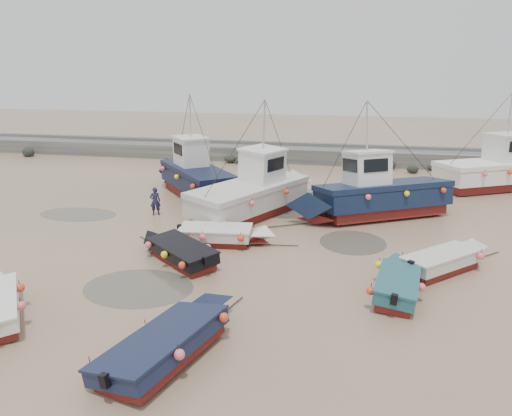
{
  "coord_description": "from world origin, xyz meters",
  "views": [
    {
      "loc": [
        5.14,
        -19.26,
        8.2
      ],
      "look_at": [
        0.6,
        3.26,
        1.4
      ],
      "focal_mm": 35.0,
      "sensor_mm": 36.0,
      "label": 1
    }
  ],
  "objects_px": {
    "cabin_boat_0": "(193,174)",
    "cabin_boat_2": "(374,194)",
    "dinghy_5": "(223,233)",
    "dinghy_2": "(397,280)",
    "cabin_boat_3": "(500,169)",
    "dinghy_1": "(173,339)",
    "dinghy_4": "(178,248)",
    "dinghy_3": "(448,258)",
    "cabin_boat_1": "(256,191)",
    "person": "(156,215)"
  },
  "relations": [
    {
      "from": "cabin_boat_0",
      "to": "cabin_boat_2",
      "type": "xyz_separation_m",
      "value": [
        11.08,
        -2.74,
        -0.01
      ]
    },
    {
      "from": "dinghy_5",
      "to": "dinghy_2",
      "type": "bearing_deg",
      "value": 57.74
    },
    {
      "from": "dinghy_2",
      "to": "cabin_boat_3",
      "type": "distance_m",
      "value": 19.19
    },
    {
      "from": "dinghy_2",
      "to": "cabin_boat_2",
      "type": "height_order",
      "value": "cabin_boat_2"
    },
    {
      "from": "dinghy_1",
      "to": "dinghy_4",
      "type": "height_order",
      "value": "same"
    },
    {
      "from": "cabin_boat_2",
      "to": "dinghy_1",
      "type": "bearing_deg",
      "value": 128.9
    },
    {
      "from": "dinghy_3",
      "to": "cabin_boat_1",
      "type": "xyz_separation_m",
      "value": [
        -9.14,
        6.11,
        0.77
      ]
    },
    {
      "from": "dinghy_1",
      "to": "dinghy_5",
      "type": "height_order",
      "value": "same"
    },
    {
      "from": "dinghy_2",
      "to": "dinghy_5",
      "type": "bearing_deg",
      "value": 162.13
    },
    {
      "from": "dinghy_2",
      "to": "cabin_boat_2",
      "type": "xyz_separation_m",
      "value": [
        -0.63,
        9.32,
        0.77
      ]
    },
    {
      "from": "person",
      "to": "dinghy_5",
      "type": "bearing_deg",
      "value": 116.22
    },
    {
      "from": "dinghy_3",
      "to": "cabin_boat_0",
      "type": "height_order",
      "value": "cabin_boat_0"
    },
    {
      "from": "cabin_boat_1",
      "to": "person",
      "type": "height_order",
      "value": "cabin_boat_1"
    },
    {
      "from": "dinghy_2",
      "to": "dinghy_3",
      "type": "bearing_deg",
      "value": 59.05
    },
    {
      "from": "dinghy_4",
      "to": "cabin_boat_3",
      "type": "bearing_deg",
      "value": -5.98
    },
    {
      "from": "dinghy_3",
      "to": "person",
      "type": "bearing_deg",
      "value": -152.39
    },
    {
      "from": "dinghy_2",
      "to": "cabin_boat_1",
      "type": "distance_m",
      "value": 11.2
    },
    {
      "from": "dinghy_5",
      "to": "cabin_boat_2",
      "type": "height_order",
      "value": "cabin_boat_2"
    },
    {
      "from": "dinghy_5",
      "to": "cabin_boat_3",
      "type": "distance_m",
      "value": 20.55
    },
    {
      "from": "cabin_boat_1",
      "to": "cabin_boat_0",
      "type": "bearing_deg",
      "value": 172.49
    },
    {
      "from": "dinghy_4",
      "to": "dinghy_5",
      "type": "xyz_separation_m",
      "value": [
        1.38,
        2.25,
        0.01
      ]
    },
    {
      "from": "dinghy_4",
      "to": "dinghy_5",
      "type": "relative_size",
      "value": 0.89
    },
    {
      "from": "dinghy_5",
      "to": "person",
      "type": "bearing_deg",
      "value": -133.07
    },
    {
      "from": "cabin_boat_0",
      "to": "dinghy_3",
      "type": "bearing_deg",
      "value": -73.82
    },
    {
      "from": "cabin_boat_0",
      "to": "cabin_boat_1",
      "type": "distance_m",
      "value": 5.79
    },
    {
      "from": "dinghy_3",
      "to": "dinghy_4",
      "type": "height_order",
      "value": "same"
    },
    {
      "from": "dinghy_1",
      "to": "dinghy_2",
      "type": "relative_size",
      "value": 1.24
    },
    {
      "from": "dinghy_5",
      "to": "cabin_boat_3",
      "type": "xyz_separation_m",
      "value": [
        15.19,
        13.82,
        0.78
      ]
    },
    {
      "from": "dinghy_3",
      "to": "cabin_boat_1",
      "type": "height_order",
      "value": "cabin_boat_1"
    },
    {
      "from": "cabin_boat_1",
      "to": "dinghy_5",
      "type": "bearing_deg",
      "value": -68.53
    },
    {
      "from": "dinghy_4",
      "to": "cabin_boat_1",
      "type": "distance_m",
      "value": 7.52
    },
    {
      "from": "dinghy_3",
      "to": "cabin_boat_1",
      "type": "relative_size",
      "value": 0.46
    },
    {
      "from": "dinghy_2",
      "to": "dinghy_5",
      "type": "height_order",
      "value": "same"
    },
    {
      "from": "dinghy_4",
      "to": "cabin_boat_2",
      "type": "bearing_deg",
      "value": -6.67
    },
    {
      "from": "dinghy_5",
      "to": "person",
      "type": "distance_m",
      "value": 6.14
    },
    {
      "from": "dinghy_3",
      "to": "dinghy_4",
      "type": "xyz_separation_m",
      "value": [
        -11.06,
        -1.12,
        -0.0
      ]
    },
    {
      "from": "dinghy_5",
      "to": "dinghy_1",
      "type": "bearing_deg",
      "value": 0.16
    },
    {
      "from": "dinghy_1",
      "to": "cabin_boat_1",
      "type": "distance_m",
      "value": 14.11
    },
    {
      "from": "dinghy_3",
      "to": "cabin_boat_2",
      "type": "height_order",
      "value": "cabin_boat_2"
    },
    {
      "from": "dinghy_5",
      "to": "person",
      "type": "xyz_separation_m",
      "value": [
        -4.86,
        3.71,
        -0.56
      ]
    },
    {
      "from": "dinghy_3",
      "to": "dinghy_5",
      "type": "distance_m",
      "value": 9.75
    },
    {
      "from": "dinghy_2",
      "to": "cabin_boat_0",
      "type": "height_order",
      "value": "cabin_boat_0"
    },
    {
      "from": "dinghy_1",
      "to": "person",
      "type": "relative_size",
      "value": 4.16
    },
    {
      "from": "dinghy_3",
      "to": "cabin_boat_3",
      "type": "relative_size",
      "value": 0.47
    },
    {
      "from": "cabin_boat_1",
      "to": "dinghy_2",
      "type": "bearing_deg",
      "value": -23.69
    },
    {
      "from": "person",
      "to": "dinghy_4",
      "type": "bearing_deg",
      "value": 93.89
    },
    {
      "from": "dinghy_2",
      "to": "cabin_boat_3",
      "type": "relative_size",
      "value": 0.54
    },
    {
      "from": "dinghy_3",
      "to": "cabin_boat_3",
      "type": "xyz_separation_m",
      "value": [
        5.51,
        14.95,
        0.78
      ]
    },
    {
      "from": "person",
      "to": "dinghy_3",
      "type": "bearing_deg",
      "value": 135.15
    },
    {
      "from": "dinghy_3",
      "to": "cabin_boat_0",
      "type": "bearing_deg",
      "value": -168.25
    }
  ]
}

